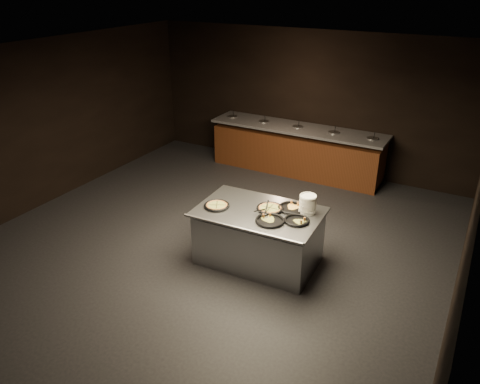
{
  "coord_description": "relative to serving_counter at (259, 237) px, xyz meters",
  "views": [
    {
      "loc": [
        3.45,
        -5.14,
        3.93
      ],
      "look_at": [
        0.45,
        0.3,
        0.98
      ],
      "focal_mm": 35.0,
      "sensor_mm": 36.0,
      "label": 1
    }
  ],
  "objects": [
    {
      "name": "room",
      "position": [
        -0.84,
        -0.14,
        1.05
      ],
      "size": [
        7.02,
        8.02,
        2.92
      ],
      "color": "black",
      "rests_on": "ground"
    },
    {
      "name": "salad_bar",
      "position": [
        -0.84,
        3.41,
        0.03
      ],
      "size": [
        3.7,
        0.83,
        1.18
      ],
      "color": "#532713",
      "rests_on": "ground"
    },
    {
      "name": "serving_counter",
      "position": [
        0.0,
        0.0,
        0.0
      ],
      "size": [
        1.8,
        1.2,
        0.84
      ],
      "rotation": [
        0.0,
        0.0,
        0.04
      ],
      "color": "#AAADB1",
      "rests_on": "ground"
    },
    {
      "name": "plate_stack",
      "position": [
        0.62,
        0.27,
        0.57
      ],
      "size": [
        0.24,
        0.24,
        0.27
      ],
      "primitive_type": "cylinder",
      "color": "white",
      "rests_on": "serving_counter"
    },
    {
      "name": "pan_veggie_whole",
      "position": [
        -0.59,
        -0.19,
        0.46
      ],
      "size": [
        0.37,
        0.37,
        0.04
      ],
      "rotation": [
        0.0,
        0.0,
        0.48
      ],
      "color": "black",
      "rests_on": "serving_counter"
    },
    {
      "name": "pan_cheese_whole",
      "position": [
        0.12,
        0.11,
        0.46
      ],
      "size": [
        0.39,
        0.39,
        0.04
      ],
      "rotation": [
        0.0,
        0.0,
        0.06
      ],
      "color": "black",
      "rests_on": "serving_counter"
    },
    {
      "name": "pan_cheese_slices_a",
      "position": [
        0.39,
        0.27,
        0.45
      ],
      "size": [
        0.4,
        0.4,
        0.04
      ],
      "rotation": [
        0.0,
        0.0,
        1.23
      ],
      "color": "black",
      "rests_on": "serving_counter"
    },
    {
      "name": "pan_cheese_slices_b",
      "position": [
        0.27,
        -0.22,
        0.45
      ],
      "size": [
        0.41,
        0.41,
        0.04
      ],
      "rotation": [
        0.0,
        0.0,
        2.11
      ],
      "color": "black",
      "rests_on": "serving_counter"
    },
    {
      "name": "pan_veggie_slices",
      "position": [
        0.59,
        -0.04,
        0.45
      ],
      "size": [
        0.35,
        0.35,
        0.04
      ],
      "rotation": [
        0.0,
        0.0,
        -0.61
      ],
      "color": "black",
      "rests_on": "serving_counter"
    },
    {
      "name": "server_left",
      "position": [
        0.09,
        0.06,
        0.51
      ],
      "size": [
        0.14,
        0.3,
        0.15
      ],
      "rotation": [
        0.0,
        0.0,
        1.92
      ],
      "color": "#AAADB1",
      "rests_on": "serving_counter"
    },
    {
      "name": "server_right",
      "position": [
        0.12,
        -0.17,
        0.51
      ],
      "size": [
        0.3,
        0.11,
        0.14
      ],
      "rotation": [
        0.0,
        0.0,
        -0.2
      ],
      "color": "#AAADB1",
      "rests_on": "serving_counter"
    }
  ]
}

